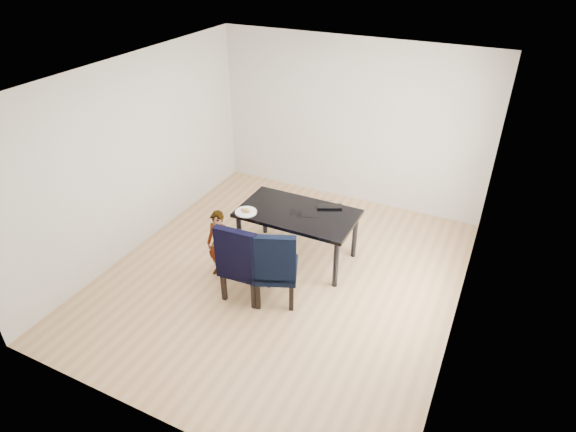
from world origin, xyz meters
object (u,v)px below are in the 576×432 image
at_px(dining_table, 297,235).
at_px(child, 219,245).
at_px(plate, 246,212).
at_px(chair_right, 276,263).
at_px(chair_left, 245,258).
at_px(laptop, 329,205).

bearing_deg(dining_table, child, -132.52).
height_order(dining_table, plate, plate).
bearing_deg(plate, dining_table, 26.88).
relative_size(chair_right, plate, 3.66).
distance_m(dining_table, chair_right, 0.94).
xyz_separation_m(chair_left, laptop, (0.58, 1.35, 0.21)).
bearing_deg(plate, chair_right, -38.25).
height_order(chair_right, laptop, chair_right).
bearing_deg(laptop, plate, 9.64).
bearing_deg(child, laptop, 48.85).
distance_m(chair_left, child, 0.54).
relative_size(chair_left, laptop, 3.18).
xyz_separation_m(dining_table, chair_left, (-0.25, -1.00, 0.17)).
distance_m(child, plate, 0.58).
bearing_deg(laptop, chair_left, 41.47).
bearing_deg(dining_table, chair_right, -81.80).
distance_m(chair_left, laptop, 1.48).
distance_m(chair_right, laptop, 1.30).
bearing_deg(chair_left, plate, 115.27).
bearing_deg(chair_right, laptop, 59.25).
bearing_deg(dining_table, laptop, 47.14).
height_order(dining_table, chair_left, chair_left).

